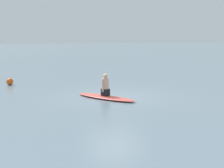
# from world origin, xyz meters

# --- Properties ---
(ground_plane) EXTENTS (400.00, 400.00, 0.00)m
(ground_plane) POSITION_xyz_m (0.00, 0.00, 0.00)
(ground_plane) COLOR slate
(surfboard) EXTENTS (3.20, 1.57, 0.13)m
(surfboard) POSITION_xyz_m (-0.28, 0.64, 0.07)
(surfboard) COLOR #D84C3F
(surfboard) RESTS_ON ground
(person_paddler) EXTENTS (0.38, 0.42, 0.96)m
(person_paddler) POSITION_xyz_m (-0.28, 0.64, 0.57)
(person_paddler) COLOR black
(person_paddler) RESTS_ON surfboard
(buoy_marker) EXTENTS (0.39, 0.39, 0.39)m
(buoy_marker) POSITION_xyz_m (6.29, 2.82, 0.20)
(buoy_marker) COLOR #E55919
(buoy_marker) RESTS_ON ground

